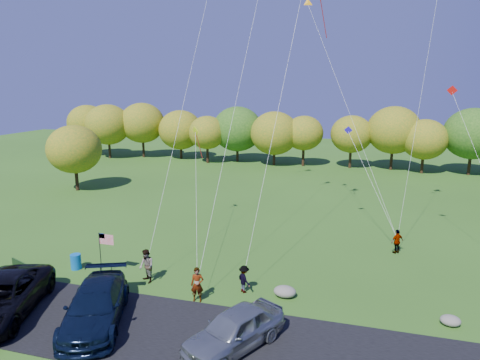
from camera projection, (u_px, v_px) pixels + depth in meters
The scene contains 15 objects.
ground at pixel (220, 296), 22.82m from camera, with size 140.00×140.00×0.00m, color #2F5A19.
asphalt_lane at pixel (191, 337), 19.06m from camera, with size 44.00×6.00×0.06m, color black.
treeline at pixel (308, 133), 55.87m from camera, with size 77.66×27.75×8.59m.
minivan_dark at pixel (1, 298), 20.65m from camera, with size 3.08×6.67×1.85m, color black.
minivan_navy at pixel (95, 306), 19.96m from camera, with size 2.50×6.14×1.78m, color black.
minivan_silver at pixel (234, 330), 18.13m from camera, with size 2.00×4.96×1.69m, color gray.
flyer_a at pixel (197, 285), 22.13m from camera, with size 0.68×0.44×1.85m, color #4C4C59.
flyer_b at pixel (147, 266), 24.26m from camera, with size 0.94×0.74×1.94m, color #4C4C59.
flyer_c at pixel (244, 279), 23.13m from camera, with size 0.98×0.57×1.52m, color #4C4C59.
flyer_d at pixel (397, 241), 28.47m from camera, with size 0.97×0.40×1.65m, color #4C4C59.
park_bench at pixel (21, 268), 25.18m from camera, with size 1.66×0.86×0.96m.
trash_barrel at pixel (76, 262), 26.12m from camera, with size 0.62×0.62×0.93m, color #0B5BB1.
flag_assembly at pixel (104, 244), 24.93m from camera, with size 0.97×0.63×2.62m.
boulder_near at pixel (285, 292), 22.71m from camera, with size 1.20×0.94×0.60m, color gray.
boulder_far at pixel (450, 321), 20.03m from camera, with size 0.93×0.78×0.49m, color slate.
Camera 1 is at (6.77, -19.80, 11.09)m, focal length 32.00 mm.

